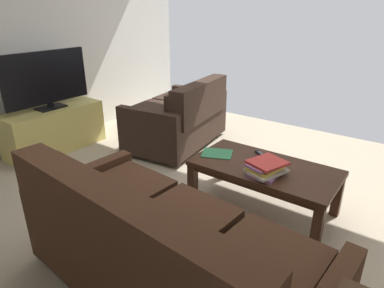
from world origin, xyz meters
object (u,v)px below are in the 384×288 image
Objects in this scene: flat_tv at (46,79)px; coffee_table at (264,172)px; tv_remote at (261,154)px; book_stack at (266,168)px; sofa_main at (161,251)px; tv_stand at (54,129)px; loose_magazine at (217,153)px; loveseat_near at (180,118)px.

coffee_table is at bearing -173.22° from flat_tv.
book_stack is at bearing 120.84° from tv_remote.
coffee_table is at bearing -62.04° from book_stack.
sofa_main is at bearing 159.36° from flat_tv.
tv_stand is 4.38× the size of loose_magazine.
book_stack is at bearing -95.78° from sofa_main.
flat_tv reaches higher than tv_stand.
coffee_table is (-1.44, 0.69, -0.02)m from loveseat_near.
tv_remote is (0.18, -0.31, -0.05)m from book_stack.
flat_tv reaches higher than loose_magazine.
sofa_main is 1.86× the size of flat_tv.
flat_tv is at bearing 3.67° from book_stack.
loose_magazine is at bearing 144.00° from loveseat_near.
loveseat_near is (1.40, -1.95, 0.00)m from sofa_main.
sofa_main reaches higher than loveseat_near.
flat_tv is 2.55m from tv_remote.
loveseat_near is 1.34× the size of flat_tv.
loose_magazine is (-2.13, -0.28, 0.15)m from tv_stand.
loose_magazine is at bearing 31.02° from tv_remote.
loveseat_near is at bearing 30.37° from loose_magazine.
book_stack is at bearing -125.17° from loose_magazine.
tv_remote is (-1.33, 0.52, 0.05)m from loveseat_near.
tv_remote is (0.11, -0.17, 0.07)m from coffee_table.
sofa_main reaches higher than tv_stand.
tv_remote is (-2.47, -0.48, -0.45)m from flat_tv.
sofa_main reaches higher than loose_magazine.
tv_remote is at bearing -169.01° from flat_tv.
sofa_main is at bearing 125.62° from loveseat_near.
loose_magazine is (0.34, 0.20, -0.01)m from tv_remote.
loveseat_near is at bearing -28.67° from book_stack.
flat_tv reaches higher than loveseat_near.
loveseat_near reaches higher than tv_remote.
loveseat_near is at bearing -54.38° from sofa_main.
sofa_main is at bearing 92.81° from tv_remote.
tv_stand is at bearing 62.59° from flat_tv.
sofa_main reaches higher than coffee_table.
sofa_main is 1.14m from book_stack.
tv_stand is at bearing 11.01° from tv_remote.
book_stack reaches higher than loose_magazine.
tv_stand is at bearing 41.29° from loveseat_near.
sofa_main reaches higher than tv_remote.
book_stack is 0.53m from loose_magazine.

